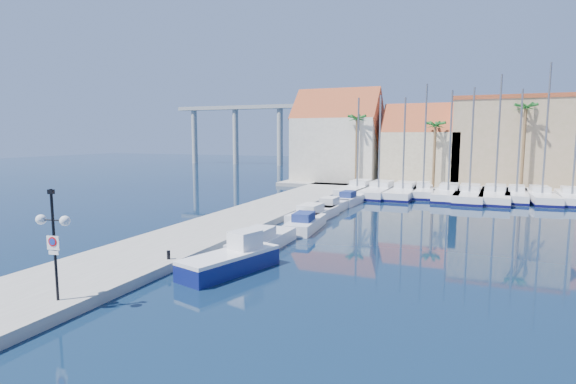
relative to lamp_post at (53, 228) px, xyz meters
name	(u,v)px	position (x,y,z in m)	size (l,w,h in m)	color
ground	(271,293)	(7.00, 5.14, -3.43)	(260.00, 260.00, 0.00)	black
quay_west	(237,221)	(-2.00, 18.64, -3.18)	(6.00, 77.00, 0.50)	gray
shore_north	(483,186)	(17.00, 53.14, -3.18)	(54.00, 16.00, 0.50)	gray
lamp_post	(53,228)	(0.00, 0.00, 0.00)	(1.51, 0.55, 4.46)	black
bollard	(169,255)	(0.40, 6.62, -2.70)	(0.19, 0.19, 0.47)	black
fishing_boat	(232,259)	(3.81, 7.37, -2.77)	(3.49, 5.99, 1.99)	navy
motorboat_west_0	(262,240)	(3.22, 12.33, -2.92)	(2.08, 6.35, 1.40)	white
motorboat_west_1	(305,223)	(3.83, 18.63, -2.92)	(2.22, 5.86, 1.40)	white
motorboat_west_2	(313,214)	(3.06, 22.76, -2.92)	(2.66, 7.00, 1.40)	white
motorboat_west_3	(331,206)	(3.28, 27.34, -2.92)	(2.10, 5.98, 1.40)	white
motorboat_west_4	(349,199)	(3.73, 32.52, -2.92)	(2.16, 5.66, 1.40)	white
sailboat_0	(359,189)	(2.73, 41.17, -2.87)	(3.52, 11.09, 11.49)	white
sailboat_1	(380,190)	(5.39, 40.80, -2.88)	(3.90, 12.20, 11.69)	white
sailboat_2	(404,192)	(8.18, 40.62, -2.87)	(3.49, 11.41, 11.32)	white
sailboat_3	(423,191)	(10.28, 41.56, -2.81)	(2.91, 8.57, 12.83)	white
sailboat_4	(448,193)	(13.10, 40.82, -2.86)	(3.18, 10.65, 11.95)	white
sailboat_5	(469,195)	(15.31, 40.57, -2.87)	(3.52, 11.44, 12.15)	white
sailboat_6	(495,195)	(17.92, 41.08, -2.86)	(3.82, 11.70, 13.44)	white
sailboat_7	(516,195)	(20.04, 41.73, -2.83)	(2.97, 8.89, 11.93)	white
sailboat_8	(541,196)	(22.42, 41.81, -2.81)	(2.82, 9.71, 14.52)	white
sailboat_9	(571,197)	(25.24, 41.96, -2.85)	(2.99, 9.28, 11.22)	white
building_0	(338,139)	(-3.00, 52.14, 3.09)	(12.30, 9.00, 13.50)	beige
building_1	(422,148)	(9.00, 52.14, 1.87)	(10.30, 8.00, 11.00)	tan
building_2	(510,142)	(20.00, 53.14, 2.83)	(14.20, 10.20, 11.50)	tan
palm_0	(357,120)	(1.00, 47.14, 5.65)	(2.60, 2.60, 10.15)	brown
palm_1	(435,127)	(11.00, 47.14, 4.70)	(2.60, 2.60, 9.15)	brown
palm_2	(526,110)	(21.00, 47.14, 6.59)	(2.60, 2.60, 11.15)	brown
viaduct	(261,123)	(-32.07, 87.14, 6.82)	(48.00, 2.20, 14.45)	#9E9E99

